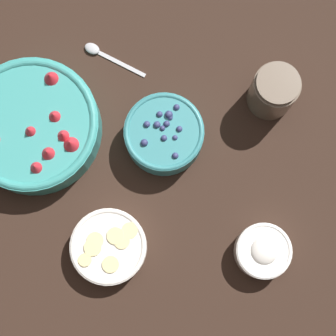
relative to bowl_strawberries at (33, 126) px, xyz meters
The scene contains 7 objects.
ground_plane 0.21m from the bowl_strawberries, behind, with size 4.00×4.00×0.00m, color black.
bowl_strawberries is the anchor object (origin of this frame).
bowl_blueberries 0.25m from the bowl_strawberries, behind, with size 0.15×0.15×0.07m.
bowl_bananas 0.27m from the bowl_strawberries, 126.41° to the left, with size 0.14×0.14×0.04m.
bowl_cream 0.50m from the bowl_strawberries, 154.93° to the left, with size 0.10×0.10×0.05m.
jar_chocolate 0.47m from the bowl_strawberries, 168.53° to the right, with size 0.09×0.09×0.10m.
spoon 0.21m from the bowl_strawberries, 125.80° to the right, with size 0.13×0.07×0.01m.
Camera 1 is at (-0.07, 0.22, 1.08)m, focal length 60.00 mm.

